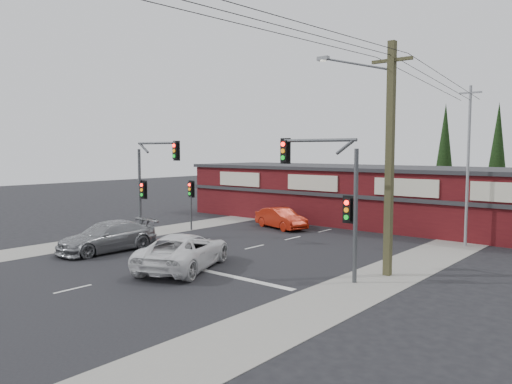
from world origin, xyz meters
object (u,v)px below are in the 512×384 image
Objects in this scene: silver_suv at (107,237)px; red_sedan at (281,218)px; white_suv at (184,251)px; shop_building at (352,193)px; utility_pole at (387,151)px.

red_sedan is (2.44, 12.26, -0.08)m from silver_suv.
white_suv reaches higher than red_sedan.
white_suv is 18.93m from shop_building.
red_sedan is at bearing -96.68° from white_suv.
red_sedan is at bearing 80.67° from silver_suv.
white_suv is at bearing -146.29° from red_sedan.
silver_suv reaches higher than red_sedan.
utility_pole is at bearing -106.41° from red_sedan.
shop_building is (1.88, 6.56, 1.42)m from red_sedan.
silver_suv is (-6.10, -0.02, -0.02)m from white_suv.
shop_building is at bearing 79.00° from silver_suv.
red_sedan is 0.16× the size of shop_building.
shop_building is (4.33, 18.82, 1.34)m from silver_suv.
silver_suv is at bearing -174.21° from red_sedan.
white_suv is 0.59× the size of utility_pole.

